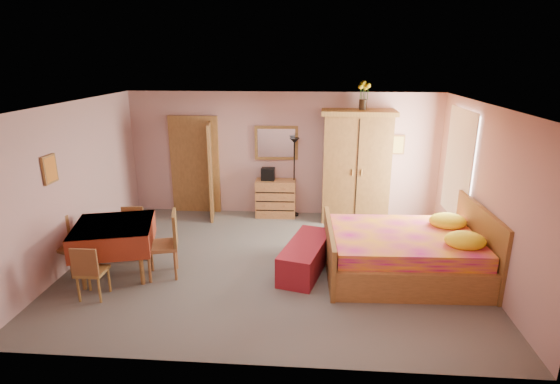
# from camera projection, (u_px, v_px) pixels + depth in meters

# --- Properties ---
(floor) EXTENTS (6.50, 6.50, 0.00)m
(floor) POSITION_uv_depth(u_px,v_px,m) (273.00, 263.00, 7.23)
(floor) COLOR slate
(floor) RESTS_ON ground
(ceiling) EXTENTS (6.50, 6.50, 0.00)m
(ceiling) POSITION_uv_depth(u_px,v_px,m) (272.00, 104.00, 6.46)
(ceiling) COLOR brown
(ceiling) RESTS_ON wall_back
(wall_back) EXTENTS (6.50, 0.10, 2.60)m
(wall_back) POSITION_uv_depth(u_px,v_px,m) (283.00, 154.00, 9.22)
(wall_back) COLOR tan
(wall_back) RESTS_ON floor
(wall_front) EXTENTS (6.50, 0.10, 2.60)m
(wall_front) POSITION_uv_depth(u_px,v_px,m) (250.00, 259.00, 4.46)
(wall_front) COLOR tan
(wall_front) RESTS_ON floor
(wall_left) EXTENTS (0.10, 5.00, 2.60)m
(wall_left) POSITION_uv_depth(u_px,v_px,m) (73.00, 184.00, 7.08)
(wall_left) COLOR tan
(wall_left) RESTS_ON floor
(wall_right) EXTENTS (0.10, 5.00, 2.60)m
(wall_right) POSITION_uv_depth(u_px,v_px,m) (485.00, 193.00, 6.61)
(wall_right) COLOR tan
(wall_right) RESTS_ON floor
(doorway) EXTENTS (1.06, 0.12, 2.15)m
(doorway) POSITION_uv_depth(u_px,v_px,m) (195.00, 166.00, 9.41)
(doorway) COLOR #9E6B35
(doorway) RESTS_ON floor
(window) EXTENTS (0.08, 1.40, 1.95)m
(window) POSITION_uv_depth(u_px,v_px,m) (459.00, 165.00, 7.71)
(window) COLOR white
(window) RESTS_ON wall_right
(picture_left) EXTENTS (0.04, 0.32, 0.42)m
(picture_left) POSITION_uv_depth(u_px,v_px,m) (50.00, 169.00, 6.39)
(picture_left) COLOR orange
(picture_left) RESTS_ON wall_left
(picture_back) EXTENTS (0.30, 0.04, 0.40)m
(picture_back) POSITION_uv_depth(u_px,v_px,m) (397.00, 145.00, 8.95)
(picture_back) COLOR #D8BF59
(picture_back) RESTS_ON wall_back
(chest_of_drawers) EXTENTS (0.85, 0.44, 0.79)m
(chest_of_drawers) POSITION_uv_depth(u_px,v_px,m) (276.00, 198.00, 9.28)
(chest_of_drawers) COLOR #AF6D3B
(chest_of_drawers) RESTS_ON floor
(wall_mirror) EXTENTS (0.91, 0.10, 0.72)m
(wall_mirror) POSITION_uv_depth(u_px,v_px,m) (276.00, 143.00, 9.14)
(wall_mirror) COLOR silver
(wall_mirror) RESTS_ON wall_back
(stereo) EXTENTS (0.28, 0.21, 0.26)m
(stereo) POSITION_uv_depth(u_px,v_px,m) (268.00, 174.00, 9.15)
(stereo) COLOR black
(stereo) RESTS_ON chest_of_drawers
(floor_lamp) EXTENTS (0.26, 0.26, 1.68)m
(floor_lamp) POSITION_uv_depth(u_px,v_px,m) (294.00, 178.00, 9.20)
(floor_lamp) COLOR black
(floor_lamp) RESTS_ON floor
(wardrobe) EXTENTS (1.47, 0.78, 2.28)m
(wardrobe) POSITION_uv_depth(u_px,v_px,m) (356.00, 167.00, 8.86)
(wardrobe) COLOR olive
(wardrobe) RESTS_ON floor
(sunflower_vase) EXTENTS (0.22, 0.22, 0.55)m
(sunflower_vase) POSITION_uv_depth(u_px,v_px,m) (363.00, 95.00, 8.47)
(sunflower_vase) COLOR yellow
(sunflower_vase) RESTS_ON wardrobe
(bed) EXTENTS (2.46, 1.96, 1.11)m
(bed) POSITION_uv_depth(u_px,v_px,m) (404.00, 241.00, 6.75)
(bed) COLOR #B8127D
(bed) RESTS_ON floor
(bench) EXTENTS (0.88, 1.52, 0.48)m
(bench) POSITION_uv_depth(u_px,v_px,m) (306.00, 256.00, 6.94)
(bench) COLOR maroon
(bench) RESTS_ON floor
(dining_table) EXTENTS (1.40, 1.40, 0.84)m
(dining_table) POSITION_uv_depth(u_px,v_px,m) (116.00, 249.00, 6.77)
(dining_table) COLOR maroon
(dining_table) RESTS_ON floor
(chair_south) EXTENTS (0.37, 0.37, 0.82)m
(chair_south) POSITION_uv_depth(u_px,v_px,m) (92.00, 271.00, 6.12)
(chair_south) COLOR olive
(chair_south) RESTS_ON floor
(chair_north) EXTENTS (0.41, 0.41, 0.82)m
(chair_north) POSITION_uv_depth(u_px,v_px,m) (131.00, 233.00, 7.44)
(chair_north) COLOR olive
(chair_north) RESTS_ON floor
(chair_west) EXTENTS (0.50, 0.50, 0.88)m
(chair_west) POSITION_uv_depth(u_px,v_px,m) (70.00, 247.00, 6.81)
(chair_west) COLOR brown
(chair_west) RESTS_ON floor
(chair_east) EXTENTS (0.58, 0.58, 1.03)m
(chair_east) POSITION_uv_depth(u_px,v_px,m) (162.00, 245.00, 6.69)
(chair_east) COLOR #A16436
(chair_east) RESTS_ON floor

